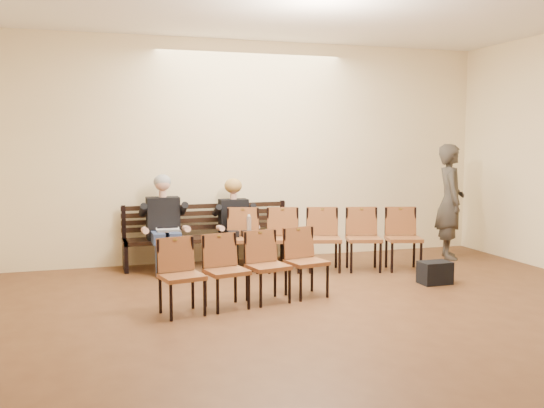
{
  "coord_description": "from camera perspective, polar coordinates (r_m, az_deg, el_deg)",
  "views": [
    {
      "loc": [
        -2.57,
        -4.44,
        1.92
      ],
      "look_at": [
        0.06,
        4.05,
        0.99
      ],
      "focal_mm": 40.0,
      "sensor_mm": 36.0,
      "label": 1
    }
  ],
  "objects": [
    {
      "name": "seated_man",
      "position": [
        9.12,
        -10.13,
        -1.69
      ],
      "size": [
        0.6,
        0.83,
        1.44
      ],
      "primitive_type": null,
      "color": "black",
      "rests_on": "ground"
    },
    {
      "name": "room_walls",
      "position": [
        5.86,
        9.12,
        11.94
      ],
      "size": [
        8.02,
        10.01,
        3.51
      ],
      "color": "#FCE9B5",
      "rests_on": "ground"
    },
    {
      "name": "seated_woman",
      "position": [
        9.33,
        -3.49,
        -2.0
      ],
      "size": [
        0.54,
        0.75,
        1.25
      ],
      "primitive_type": null,
      "color": "black",
      "rests_on": "ground"
    },
    {
      "name": "laptop",
      "position": [
        8.99,
        -9.69,
        -2.72
      ],
      "size": [
        0.35,
        0.29,
        0.25
      ],
      "primitive_type": "cube",
      "rotation": [
        0.0,
        0.0,
        -0.06
      ],
      "color": "silver",
      "rests_on": "bench"
    },
    {
      "name": "ground",
      "position": [
        5.48,
        12.43,
        -14.68
      ],
      "size": [
        10.0,
        10.0,
        0.0
      ],
      "primitive_type": "plane",
      "color": "brown",
      "rests_on": "ground"
    },
    {
      "name": "bag",
      "position": [
        8.49,
        15.08,
        -6.26
      ],
      "size": [
        0.42,
        0.29,
        0.3
      ],
      "primitive_type": "cube",
      "rotation": [
        0.0,
        0.0,
        0.02
      ],
      "color": "black",
      "rests_on": "ground"
    },
    {
      "name": "chair_row_front",
      "position": [
        8.98,
        4.88,
        -3.34
      ],
      "size": [
        2.91,
        1.25,
        0.94
      ],
      "primitive_type": "cube",
      "rotation": [
        0.0,
        0.0,
        -0.27
      ],
      "color": "brown",
      "rests_on": "ground"
    },
    {
      "name": "water_bottle",
      "position": [
        9.08,
        -2.18,
        -2.56
      ],
      "size": [
        0.07,
        0.07,
        0.24
      ],
      "primitive_type": "cylinder",
      "rotation": [
        0.0,
        0.0,
        -0.02
      ],
      "color": "silver",
      "rests_on": "bench"
    },
    {
      "name": "bench",
      "position": [
        9.42,
        -5.95,
        -4.41
      ],
      "size": [
        2.6,
        0.9,
        0.45
      ],
      "primitive_type": "cube",
      "color": "black",
      "rests_on": "ground"
    },
    {
      "name": "chair_row_back",
      "position": [
        7.11,
        -2.29,
        -6.15
      ],
      "size": [
        2.12,
        0.89,
        0.85
      ],
      "primitive_type": "cube",
      "rotation": [
        0.0,
        0.0,
        0.21
      ],
      "color": "brown",
      "rests_on": "ground"
    },
    {
      "name": "passerby",
      "position": [
        10.25,
        16.44,
        1.0
      ],
      "size": [
        0.78,
        0.92,
        2.15
      ],
      "primitive_type": "imported",
      "rotation": [
        0.0,
        0.0,
        1.17
      ],
      "color": "#37322D",
      "rests_on": "ground"
    }
  ]
}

